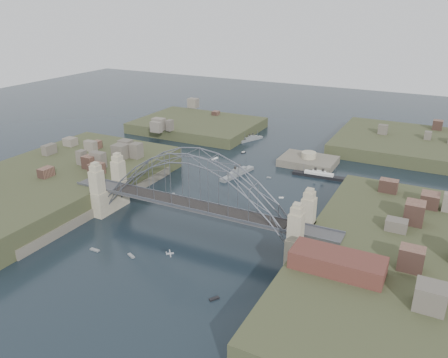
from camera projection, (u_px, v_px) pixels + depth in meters
ground at (196, 231)px, 130.33m from camera, size 500.00×500.00×0.00m
bridge at (195, 192)px, 125.75m from camera, size 84.00×13.80×24.60m
shore_west at (52, 190)px, 153.94m from camera, size 50.50×90.00×12.00m
shore_east at (405, 277)px, 105.26m from camera, size 50.50×90.00×12.00m
headland_nw at (198, 129)px, 231.93m from camera, size 60.00×45.00×9.00m
headland_ne at (417, 149)px, 199.63m from camera, size 70.00×55.00×9.50m
fort_island at (308, 165)px, 183.15m from camera, size 22.00×16.00×9.40m
wharf_shed at (337, 263)px, 96.37m from camera, size 20.00×8.00×4.00m
finger_pier at (291, 329)px, 90.39m from camera, size 4.00×22.00×1.40m
naval_cruiser_near at (237, 173)px, 171.51m from camera, size 6.20×18.62×5.55m
naval_cruiser_far at (251, 139)px, 214.52m from camera, size 7.22×13.32×4.63m
ocean_liner at (319, 175)px, 169.85m from camera, size 20.15×3.71×4.92m
aeroplane at (169, 253)px, 105.15m from camera, size 2.36×2.86×0.50m
small_boat_a at (174, 195)px, 154.40m from camera, size 2.37×2.30×0.45m
small_boat_b at (281, 198)px, 152.08m from camera, size 1.61×1.24×0.45m
small_boat_c at (131, 256)px, 117.44m from camera, size 2.74×1.86×0.45m
small_boat_d at (310, 195)px, 154.38m from camera, size 1.65×2.21×0.45m
small_boat_e at (215, 159)px, 189.72m from camera, size 1.88×3.70×0.45m
small_boat_f at (269, 178)px, 169.31m from camera, size 1.77×0.94×0.45m
small_boat_g at (214, 299)px, 100.55m from camera, size 1.97×2.42×0.45m
small_boat_h at (243, 153)px, 196.78m from camera, size 1.70×2.33×1.43m
small_boat_i at (311, 230)px, 130.67m from camera, size 2.38×1.67×1.43m
small_boat_j at (95, 250)px, 120.18m from camera, size 2.85×0.96×0.45m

